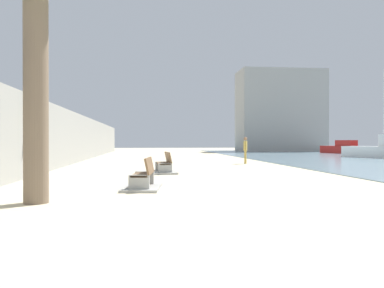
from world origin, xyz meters
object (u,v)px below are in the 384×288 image
at_px(bench_near, 143,181).
at_px(pedestrian_sign, 38,135).
at_px(bench_far, 164,168).
at_px(person_walking, 245,148).
at_px(boat_far_right, 342,148).
at_px(palm_tree, 36,12).

xyz_separation_m(bench_near, pedestrian_sign, (-4.17, 3.98, 1.48)).
bearing_deg(bench_far, person_walking, 51.29).
relative_size(bench_near, person_walking, 1.25).
distance_m(boat_far_right, pedestrian_sign, 39.76).
relative_size(boat_far_right, pedestrian_sign, 2.17).
distance_m(palm_tree, person_walking, 18.62).
xyz_separation_m(person_walking, boat_far_right, (16.55, 19.63, -0.41)).
height_order(person_walking, pedestrian_sign, pedestrian_sign).
xyz_separation_m(palm_tree, person_walking, (9.04, 15.90, -3.52)).
xyz_separation_m(palm_tree, bench_far, (3.41, 8.87, -4.32)).
xyz_separation_m(bench_far, pedestrian_sign, (-5.09, -2.26, 1.48)).
distance_m(palm_tree, bench_far, 10.44).
xyz_separation_m(palm_tree, bench_near, (2.50, 2.63, -4.32)).
relative_size(palm_tree, person_walking, 3.51).
bearing_deg(person_walking, boat_far_right, 49.86).
bearing_deg(person_walking, pedestrian_sign, -139.09).
relative_size(bench_far, person_walking, 1.24).
relative_size(palm_tree, pedestrian_sign, 2.25).
xyz_separation_m(bench_near, boat_far_right, (23.09, 32.89, 0.40)).
height_order(bench_near, person_walking, person_walking).
distance_m(person_walking, boat_far_right, 25.68).
bearing_deg(bench_near, palm_tree, -133.46).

